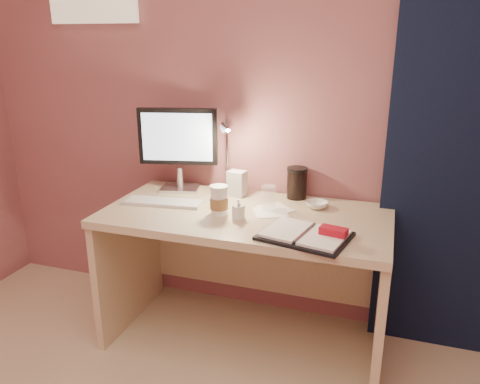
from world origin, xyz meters
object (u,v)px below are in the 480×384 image
(monitor, at_px, (178,142))
(dark_jar, at_px, (297,184))
(clear_cup, at_px, (269,198))
(desk_lamp, at_px, (214,148))
(keyboard, at_px, (164,202))
(planner, at_px, (307,235))
(product_box, at_px, (237,183))
(bowl, at_px, (317,205))
(coffee_cup, at_px, (219,201))
(lotion_bottle, at_px, (238,209))
(desk, at_px, (249,248))

(monitor, relative_size, dark_jar, 3.07)
(clear_cup, distance_m, desk_lamp, 0.41)
(keyboard, bearing_deg, planner, -21.01)
(clear_cup, relative_size, product_box, 0.87)
(bowl, bearing_deg, clear_cup, -157.89)
(clear_cup, height_order, product_box, product_box)
(coffee_cup, height_order, lotion_bottle, coffee_cup)
(monitor, distance_m, clear_cup, 0.62)
(dark_jar, bearing_deg, coffee_cup, -130.96)
(planner, height_order, dark_jar, dark_jar)
(monitor, distance_m, keyboard, 0.36)
(clear_cup, distance_m, bowl, 0.25)
(lotion_bottle, xyz_separation_m, dark_jar, (0.20, 0.39, 0.03))
(keyboard, distance_m, planner, 0.81)
(desk, relative_size, planner, 3.38)
(coffee_cup, xyz_separation_m, bowl, (0.44, 0.23, -0.05))
(desk_lamp, bearing_deg, planner, -56.43)
(desk_lamp, bearing_deg, coffee_cup, -85.63)
(desk, height_order, monitor, monitor)
(monitor, xyz_separation_m, planner, (0.81, -0.44, -0.26))
(keyboard, bearing_deg, clear_cup, 2.86)
(monitor, height_order, planner, monitor)
(monitor, distance_m, dark_jar, 0.69)
(dark_jar, bearing_deg, desk, -130.84)
(bowl, bearing_deg, monitor, 175.52)
(monitor, bearing_deg, dark_jar, -7.43)
(coffee_cup, bearing_deg, desk, 48.83)
(monitor, distance_m, lotion_bottle, 0.61)
(desk, xyz_separation_m, product_box, (-0.12, 0.16, 0.30))
(desk, xyz_separation_m, lotion_bottle, (-0.00, -0.17, 0.28))
(clear_cup, xyz_separation_m, lotion_bottle, (-0.10, -0.17, -0.01))
(dark_jar, distance_m, product_box, 0.32)
(keyboard, xyz_separation_m, planner, (0.79, -0.20, 0.01))
(lotion_bottle, bearing_deg, desk, 88.65)
(clear_cup, height_order, dark_jar, dark_jar)
(keyboard, bearing_deg, lotion_bottle, -17.61)
(product_box, distance_m, desk_lamp, 0.23)
(bowl, distance_m, desk_lamp, 0.62)
(bowl, bearing_deg, lotion_bottle, -140.92)
(desk, height_order, lotion_bottle, lotion_bottle)
(keyboard, bearing_deg, desk, 4.26)
(monitor, height_order, coffee_cup, monitor)
(coffee_cup, relative_size, bowl, 1.29)
(bowl, distance_m, product_box, 0.45)
(monitor, distance_m, planner, 0.96)
(clear_cup, xyz_separation_m, dark_jar, (0.10, 0.22, 0.01))
(coffee_cup, distance_m, product_box, 0.29)
(coffee_cup, bearing_deg, clear_cup, 32.81)
(desk, distance_m, product_box, 0.36)
(planner, distance_m, coffee_cup, 0.49)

